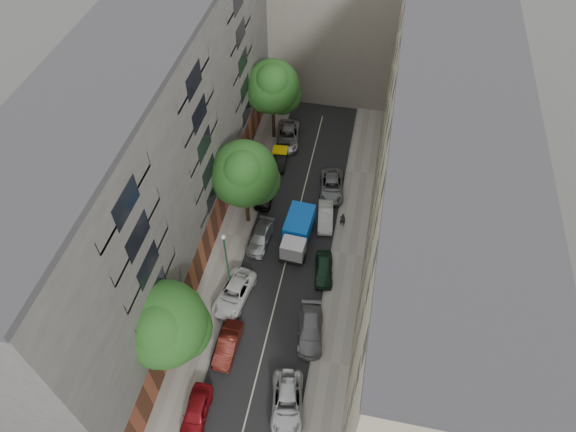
% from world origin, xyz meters
% --- Properties ---
extents(ground, '(120.00, 120.00, 0.00)m').
position_xyz_m(ground, '(0.00, 0.00, 0.00)').
color(ground, '#4C4C49').
rests_on(ground, ground).
extents(road_surface, '(8.00, 44.00, 0.02)m').
position_xyz_m(road_surface, '(0.00, 0.00, 0.01)').
color(road_surface, black).
rests_on(road_surface, ground).
extents(sidewalk_left, '(3.00, 44.00, 0.15)m').
position_xyz_m(sidewalk_left, '(-5.50, 0.00, 0.07)').
color(sidewalk_left, gray).
rests_on(sidewalk_left, ground).
extents(sidewalk_right, '(3.00, 44.00, 0.15)m').
position_xyz_m(sidewalk_right, '(5.50, 0.00, 0.07)').
color(sidewalk_right, gray).
rests_on(sidewalk_right, ground).
extents(building_left, '(8.00, 44.00, 20.00)m').
position_xyz_m(building_left, '(-11.00, 0.00, 10.00)').
color(building_left, '#4C4947').
rests_on(building_left, ground).
extents(building_right, '(8.00, 44.00, 20.00)m').
position_xyz_m(building_right, '(11.00, 0.00, 10.00)').
color(building_right, tan).
rests_on(building_right, ground).
extents(building_endcap, '(18.00, 12.00, 18.00)m').
position_xyz_m(building_endcap, '(0.00, 28.00, 9.00)').
color(building_endcap, gray).
rests_on(building_endcap, ground).
extents(tarp_truck, '(2.55, 5.78, 2.61)m').
position_xyz_m(tarp_truck, '(0.60, 0.56, 1.44)').
color(tarp_truck, black).
rests_on(tarp_truck, ground).
extents(car_left_0, '(1.87, 4.30, 1.44)m').
position_xyz_m(car_left_0, '(-3.60, -17.00, 0.72)').
color(car_left_0, maroon).
rests_on(car_left_0, ground).
extents(car_left_1, '(1.59, 4.33, 1.41)m').
position_xyz_m(car_left_1, '(-2.80, -11.40, 0.71)').
color(car_left_1, '#4E150F').
rests_on(car_left_1, ground).
extents(car_left_2, '(3.22, 5.56, 1.46)m').
position_xyz_m(car_left_2, '(-3.60, -6.65, 0.73)').
color(car_left_2, silver).
rests_on(car_left_2, ground).
extents(car_left_3, '(2.18, 4.58, 1.29)m').
position_xyz_m(car_left_3, '(-2.80, -0.20, 0.64)').
color(car_left_3, '#B9BABE').
rests_on(car_left_3, ground).
extents(car_left_4, '(1.71, 4.14, 1.40)m').
position_xyz_m(car_left_4, '(-3.60, 5.40, 0.70)').
color(car_left_4, black).
rests_on(car_left_4, ground).
extents(car_left_5, '(1.71, 4.21, 1.36)m').
position_xyz_m(car_left_5, '(-3.27, 11.00, 0.68)').
color(car_left_5, black).
rests_on(car_left_5, ground).
extents(car_left_6, '(3.19, 5.65, 1.49)m').
position_xyz_m(car_left_6, '(-3.14, 14.60, 0.74)').
color(car_left_6, '#B1B1B6').
rests_on(car_left_6, ground).
extents(car_right_0, '(3.19, 5.42, 1.42)m').
position_xyz_m(car_right_0, '(2.80, -15.00, 0.71)').
color(car_right_0, silver).
rests_on(car_right_0, ground).
extents(car_right_1, '(2.64, 5.15, 1.43)m').
position_xyz_m(car_right_1, '(3.47, -8.80, 0.71)').
color(car_right_1, slate).
rests_on(car_right_1, ground).
extents(car_right_2, '(2.18, 4.22, 1.37)m').
position_xyz_m(car_right_2, '(3.60, -2.60, 0.69)').
color(car_right_2, '#152F1E').
rests_on(car_right_2, ground).
extents(car_right_3, '(1.97, 4.24, 1.35)m').
position_xyz_m(car_right_3, '(2.80, 3.60, 0.67)').
color(car_right_3, silver).
rests_on(car_right_3, ground).
extents(car_right_4, '(3.00, 5.33, 1.41)m').
position_xyz_m(car_right_4, '(2.80, 7.80, 0.70)').
color(car_right_4, slate).
rests_on(car_right_4, ground).
extents(tree_near, '(6.42, 6.30, 9.28)m').
position_xyz_m(tree_near, '(-6.30, -13.48, 6.11)').
color(tree_near, '#382619').
rests_on(tree_near, sidewalk_left).
extents(tree_mid, '(6.23, 6.09, 9.50)m').
position_xyz_m(tree_mid, '(-4.50, 1.99, 6.35)').
color(tree_mid, '#382619').
rests_on(tree_mid, sidewalk_left).
extents(tree_far, '(5.92, 5.74, 9.79)m').
position_xyz_m(tree_far, '(-4.77, 14.78, 6.68)').
color(tree_far, '#382619').
rests_on(tree_far, sidewalk_left).
extents(lamp_post, '(0.36, 0.36, 7.16)m').
position_xyz_m(lamp_post, '(-4.20, -5.68, 4.50)').
color(lamp_post, '#1A5C32').
rests_on(lamp_post, sidewalk_left).
extents(pedestrian, '(0.61, 0.43, 1.57)m').
position_xyz_m(pedestrian, '(4.50, 3.32, 0.93)').
color(pedestrian, black).
rests_on(pedestrian, sidewalk_right).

